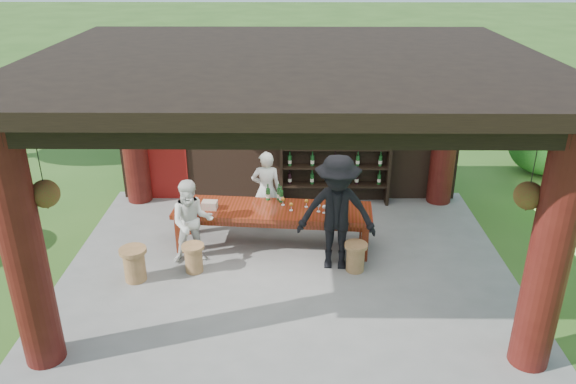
{
  "coord_description": "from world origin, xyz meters",
  "views": [
    {
      "loc": [
        0.08,
        -8.22,
        5.01
      ],
      "look_at": [
        0.0,
        0.4,
        1.15
      ],
      "focal_mm": 35.0,
      "sensor_mm": 36.0,
      "label": 1
    }
  ],
  "objects_px": {
    "stool_near_right": "(356,256)",
    "host": "(266,190)",
    "tasting_table": "(273,214)",
    "guest_woman": "(192,222)",
    "wine_shelf": "(335,158)",
    "guest_man": "(337,213)",
    "stool_near_left": "(194,257)",
    "stool_far_left": "(134,263)",
    "napkin_basket": "(210,205)"
  },
  "relations": [
    {
      "from": "wine_shelf",
      "to": "guest_woman",
      "type": "distance_m",
      "value": 3.48
    },
    {
      "from": "host",
      "to": "stool_far_left",
      "type": "bearing_deg",
      "value": 43.1
    },
    {
      "from": "guest_man",
      "to": "napkin_basket",
      "type": "bearing_deg",
      "value": 168.12
    },
    {
      "from": "stool_near_left",
      "to": "guest_woman",
      "type": "height_order",
      "value": "guest_woman"
    },
    {
      "from": "wine_shelf",
      "to": "stool_far_left",
      "type": "bearing_deg",
      "value": -138.7
    },
    {
      "from": "stool_far_left",
      "to": "host",
      "type": "xyz_separation_m",
      "value": [
        2.04,
        1.88,
        0.46
      ]
    },
    {
      "from": "stool_near_right",
      "to": "napkin_basket",
      "type": "bearing_deg",
      "value": 162.59
    },
    {
      "from": "tasting_table",
      "to": "stool_near_left",
      "type": "height_order",
      "value": "tasting_table"
    },
    {
      "from": "guest_man",
      "to": "stool_near_left",
      "type": "bearing_deg",
      "value": -170.78
    },
    {
      "from": "tasting_table",
      "to": "stool_near_right",
      "type": "distance_m",
      "value": 1.64
    },
    {
      "from": "stool_near_left",
      "to": "napkin_basket",
      "type": "height_order",
      "value": "napkin_basket"
    },
    {
      "from": "guest_man",
      "to": "napkin_basket",
      "type": "xyz_separation_m",
      "value": [
        -2.16,
        0.64,
        -0.17
      ]
    },
    {
      "from": "wine_shelf",
      "to": "napkin_basket",
      "type": "xyz_separation_m",
      "value": [
        -2.3,
        -1.88,
        -0.17
      ]
    },
    {
      "from": "tasting_table",
      "to": "host",
      "type": "relative_size",
      "value": 2.3
    },
    {
      "from": "stool_near_left",
      "to": "guest_woman",
      "type": "xyz_separation_m",
      "value": [
        -0.05,
        0.35,
        0.48
      ]
    },
    {
      "from": "stool_near_left",
      "to": "napkin_basket",
      "type": "relative_size",
      "value": 1.87
    },
    {
      "from": "stool_far_left",
      "to": "napkin_basket",
      "type": "relative_size",
      "value": 2.2
    },
    {
      "from": "stool_near_left",
      "to": "guest_woman",
      "type": "distance_m",
      "value": 0.59
    },
    {
      "from": "wine_shelf",
      "to": "guest_man",
      "type": "height_order",
      "value": "guest_man"
    },
    {
      "from": "stool_near_right",
      "to": "guest_man",
      "type": "bearing_deg",
      "value": 156.52
    },
    {
      "from": "napkin_basket",
      "to": "guest_man",
      "type": "bearing_deg",
      "value": -16.46
    },
    {
      "from": "stool_near_left",
      "to": "guest_man",
      "type": "distance_m",
      "value": 2.46
    },
    {
      "from": "host",
      "to": "tasting_table",
      "type": "bearing_deg",
      "value": 101.14
    },
    {
      "from": "host",
      "to": "guest_man",
      "type": "xyz_separation_m",
      "value": [
        1.21,
        -1.42,
        0.23
      ]
    },
    {
      "from": "tasting_table",
      "to": "napkin_basket",
      "type": "distance_m",
      "value": 1.11
    },
    {
      "from": "tasting_table",
      "to": "stool_near_right",
      "type": "relative_size",
      "value": 7.03
    },
    {
      "from": "host",
      "to": "wine_shelf",
      "type": "bearing_deg",
      "value": -140.63
    },
    {
      "from": "tasting_table",
      "to": "stool_far_left",
      "type": "bearing_deg",
      "value": -152.83
    },
    {
      "from": "tasting_table",
      "to": "stool_near_right",
      "type": "height_order",
      "value": "tasting_table"
    },
    {
      "from": "wine_shelf",
      "to": "guest_man",
      "type": "relative_size",
      "value": 1.13
    },
    {
      "from": "stool_far_left",
      "to": "stool_near_left",
      "type": "bearing_deg",
      "value": 16.58
    },
    {
      "from": "tasting_table",
      "to": "guest_woman",
      "type": "distance_m",
      "value": 1.43
    },
    {
      "from": "stool_near_right",
      "to": "napkin_basket",
      "type": "distance_m",
      "value": 2.66
    },
    {
      "from": "tasting_table",
      "to": "guest_woman",
      "type": "relative_size",
      "value": 2.38
    },
    {
      "from": "host",
      "to": "guest_woman",
      "type": "height_order",
      "value": "host"
    },
    {
      "from": "stool_near_right",
      "to": "stool_far_left",
      "type": "xyz_separation_m",
      "value": [
        -3.57,
        -0.32,
        0.04
      ]
    },
    {
      "from": "host",
      "to": "guest_woman",
      "type": "relative_size",
      "value": 1.03
    },
    {
      "from": "stool_near_left",
      "to": "host",
      "type": "xyz_separation_m",
      "value": [
        1.13,
        1.61,
        0.5
      ]
    },
    {
      "from": "guest_woman",
      "to": "stool_near_left",
      "type": "bearing_deg",
      "value": -92.74
    },
    {
      "from": "host",
      "to": "napkin_basket",
      "type": "height_order",
      "value": "host"
    },
    {
      "from": "wine_shelf",
      "to": "guest_man",
      "type": "distance_m",
      "value": 2.52
    },
    {
      "from": "stool_near_left",
      "to": "guest_man",
      "type": "xyz_separation_m",
      "value": [
        2.34,
        0.19,
        0.73
      ]
    },
    {
      "from": "guest_woman",
      "to": "wine_shelf",
      "type": "bearing_deg",
      "value": 31.63
    },
    {
      "from": "napkin_basket",
      "to": "guest_woman",
      "type": "bearing_deg",
      "value": -115.97
    },
    {
      "from": "stool_far_left",
      "to": "napkin_basket",
      "type": "distance_m",
      "value": 1.63
    },
    {
      "from": "napkin_basket",
      "to": "wine_shelf",
      "type": "bearing_deg",
      "value": 39.23
    },
    {
      "from": "stool_near_right",
      "to": "host",
      "type": "distance_m",
      "value": 2.25
    },
    {
      "from": "tasting_table",
      "to": "host",
      "type": "xyz_separation_m",
      "value": [
        -0.15,
        0.76,
        0.13
      ]
    },
    {
      "from": "wine_shelf",
      "to": "napkin_basket",
      "type": "relative_size",
      "value": 8.63
    },
    {
      "from": "stool_far_left",
      "to": "guest_man",
      "type": "distance_m",
      "value": 3.35
    }
  ]
}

